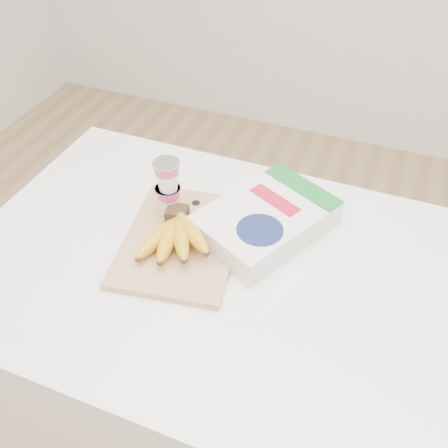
% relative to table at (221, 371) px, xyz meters
% --- Properties ---
extents(room, '(4.00, 4.00, 4.00)m').
position_rel_table_xyz_m(room, '(0.00, 0.00, 0.92)').
color(room, tan).
rests_on(room, ground).
extents(table, '(1.15, 0.77, 0.86)m').
position_rel_table_xyz_m(table, '(0.00, 0.00, 0.00)').
color(table, white).
rests_on(table, ground).
extents(cutting_board, '(0.30, 0.38, 0.02)m').
position_rel_table_xyz_m(cutting_board, '(-0.11, 0.03, 0.44)').
color(cutting_board, tan).
rests_on(cutting_board, table).
extents(bananas, '(0.17, 0.19, 0.07)m').
position_rel_table_xyz_m(bananas, '(-0.11, 0.01, 0.48)').
color(bananas, '#382816').
rests_on(bananas, cutting_board).
extents(yogurt_stack, '(0.07, 0.06, 0.15)m').
position_rel_table_xyz_m(yogurt_stack, '(-0.17, 0.10, 0.53)').
color(yogurt_stack, white).
rests_on(yogurt_stack, cutting_board).
extents(cereal_box, '(0.32, 0.36, 0.07)m').
position_rel_table_xyz_m(cereal_box, '(0.06, 0.14, 0.47)').
color(cereal_box, white).
rests_on(cereal_box, table).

